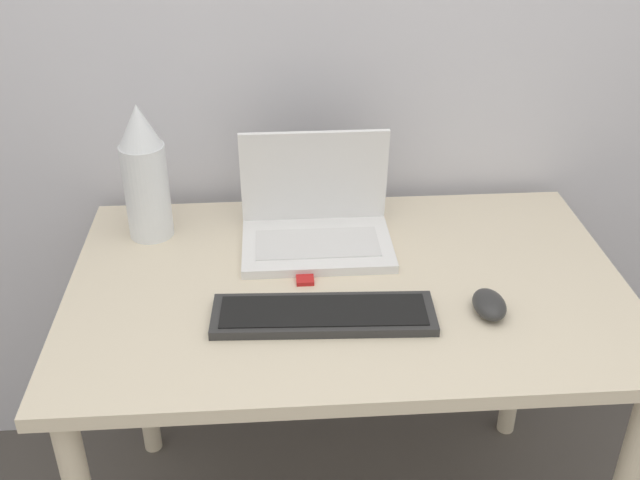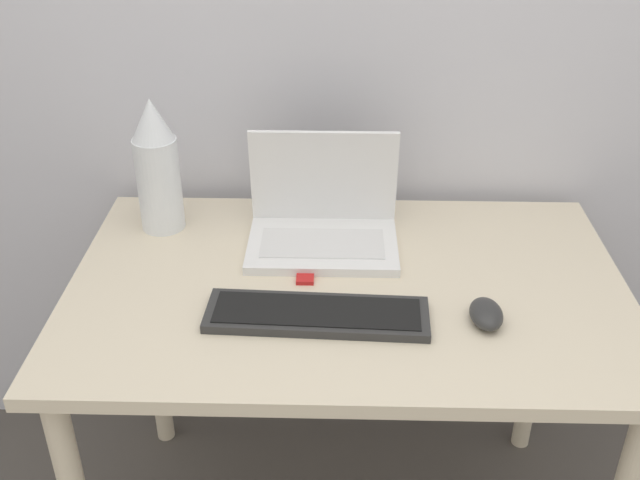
% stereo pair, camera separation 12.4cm
% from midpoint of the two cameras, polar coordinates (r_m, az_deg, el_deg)
% --- Properties ---
extents(desk, '(1.16, 0.74, 0.77)m').
position_cam_midpoint_polar(desk, '(1.62, 4.25, -6.20)').
color(desk, beige).
rests_on(desk, ground_plane).
extents(laptop, '(0.33, 0.24, 0.25)m').
position_cam_midpoint_polar(laptop, '(1.68, 2.35, 1.43)').
color(laptop, white).
rests_on(laptop, desk).
extents(keyboard, '(0.44, 0.15, 0.02)m').
position_cam_midpoint_polar(keyboard, '(1.45, 2.24, -5.76)').
color(keyboard, '#2D2D2D').
rests_on(keyboard, desk).
extents(mouse, '(0.06, 0.10, 0.04)m').
position_cam_midpoint_polar(mouse, '(1.48, 14.92, -5.52)').
color(mouse, '#2D2D2D').
rests_on(mouse, desk).
extents(vase, '(0.10, 0.10, 0.32)m').
position_cam_midpoint_polar(vase, '(1.72, -10.30, 5.48)').
color(vase, white).
rests_on(vase, desk).
extents(mp3_player, '(0.04, 0.05, 0.01)m').
position_cam_midpoint_polar(mp3_player, '(1.57, 1.14, -2.91)').
color(mp3_player, red).
rests_on(mp3_player, desk).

